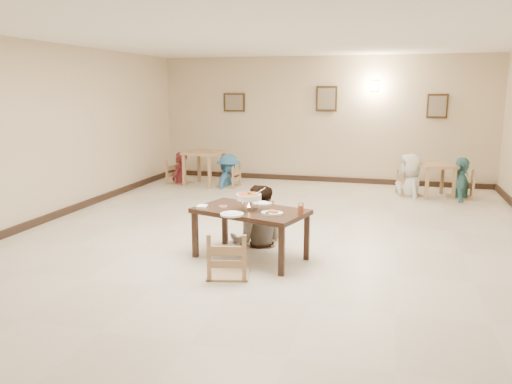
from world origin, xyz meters
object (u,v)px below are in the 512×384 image
(bg_diner_a, at_px, (179,152))
(bg_diner_c, at_px, (411,154))
(bg_table_left, at_px, (204,157))
(drink_glass, at_px, (301,209))
(main_diner, at_px, (258,185))
(bg_diner_d, at_px, (463,157))
(bg_chair_lr, at_px, (228,166))
(chair_near, at_px, (228,233))
(bg_table_right, at_px, (436,170))
(bg_diner_b, at_px, (228,154))
(curry_warmer, at_px, (249,197))
(bg_chair_rl, at_px, (410,173))
(bg_chair_rr, at_px, (462,172))
(chair_far, at_px, (258,206))
(bg_chair_ll, at_px, (180,162))
(main_table, at_px, (250,215))

(bg_diner_a, distance_m, bg_diner_c, 5.25)
(bg_table_left, relative_size, bg_diner_a, 0.60)
(drink_glass, xyz_separation_m, bg_table_left, (-3.17, 4.87, -0.08))
(bg_diner_c, bearing_deg, bg_diner_a, -108.61)
(main_diner, height_order, bg_diner_d, main_diner)
(main_diner, height_order, bg_chair_lr, main_diner)
(chair_near, distance_m, bg_table_right, 6.11)
(bg_diner_b, height_order, bg_diner_d, bg_diner_d)
(main_diner, height_order, drink_glass, main_diner)
(curry_warmer, relative_size, bg_chair_rl, 0.38)
(bg_chair_lr, distance_m, bg_chair_rr, 5.04)
(bg_diner_a, bearing_deg, chair_far, 41.82)
(chair_far, bearing_deg, bg_chair_ll, 113.78)
(bg_chair_lr, height_order, bg_chair_rr, bg_chair_rr)
(chair_far, xyz_separation_m, chair_near, (0.00, -1.39, -0.01))
(chair_near, relative_size, bg_table_right, 1.21)
(chair_far, bearing_deg, chair_near, -103.18)
(drink_glass, distance_m, bg_chair_rr, 5.50)
(chair_far, bearing_deg, bg_diner_c, 48.09)
(bg_table_left, bearing_deg, drink_glass, -56.93)
(bg_diner_a, xyz_separation_m, bg_diner_d, (6.26, 0.06, 0.09))
(chair_near, bearing_deg, bg_diner_c, -125.52)
(bg_table_right, distance_m, bg_chair_ll, 5.75)
(bg_table_right, bearing_deg, drink_glass, -111.84)
(bg_diner_b, relative_size, bg_diner_c, 0.86)
(bg_diner_a, bearing_deg, drink_glass, 42.83)
(bg_chair_ll, relative_size, bg_diner_d, 0.62)
(chair_far, bearing_deg, bg_diner_a, 113.78)
(chair_near, distance_m, bg_diner_b, 5.66)
(main_table, distance_m, bg_table_left, 5.35)
(drink_glass, xyz_separation_m, bg_chair_ll, (-3.78, 4.84, -0.21))
(curry_warmer, xyz_separation_m, bg_table_right, (2.67, 4.84, -0.29))
(main_table, relative_size, drink_glass, 10.62)
(chair_near, bearing_deg, bg_chair_ll, -74.10)
(curry_warmer, relative_size, bg_table_left, 0.40)
(bg_table_right, bearing_deg, main_diner, -123.70)
(bg_chair_rl, bearing_deg, main_diner, 136.33)
(bg_chair_rr, bearing_deg, chair_near, -27.18)
(main_diner, distance_m, drink_glass, 1.12)
(chair_near, distance_m, curry_warmer, 0.69)
(bg_chair_rl, relative_size, bg_diner_a, 0.63)
(bg_table_left, bearing_deg, chair_near, -66.14)
(main_table, height_order, chair_near, chair_near)
(curry_warmer, relative_size, bg_chair_ll, 0.34)
(main_diner, relative_size, curry_warmer, 4.75)
(bg_table_left, bearing_deg, curry_warmer, -62.71)
(bg_chair_ll, relative_size, bg_chair_lr, 1.12)
(bg_table_right, bearing_deg, chair_far, -124.13)
(chair_far, xyz_separation_m, curry_warmer, (0.08, -0.78, 0.30))
(main_diner, xyz_separation_m, curry_warmer, (0.07, -0.73, -0.02))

